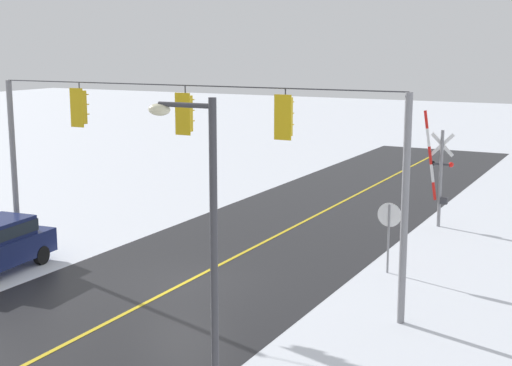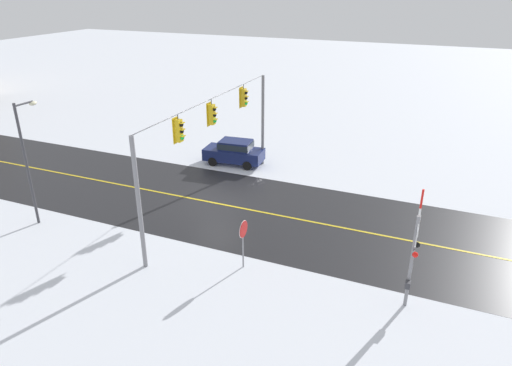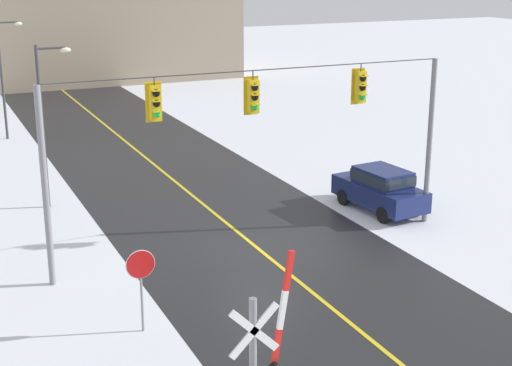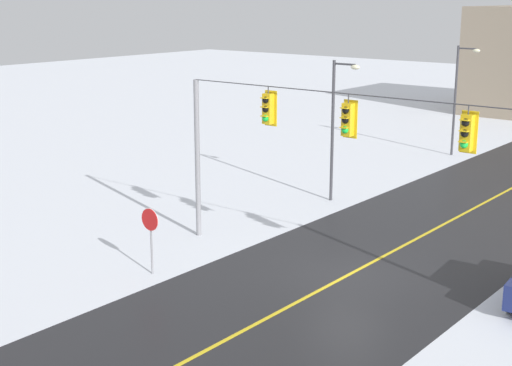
% 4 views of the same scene
% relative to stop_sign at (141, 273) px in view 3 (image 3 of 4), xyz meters
% --- Properties ---
extents(ground_plane, '(160.00, 160.00, 0.00)m').
position_rel_stop_sign_xyz_m(ground_plane, '(5.32, 4.13, -1.71)').
color(ground_plane, silver).
extents(road_asphalt, '(9.00, 80.00, 0.01)m').
position_rel_stop_sign_xyz_m(road_asphalt, '(5.32, 10.13, -1.71)').
color(road_asphalt, black).
rests_on(road_asphalt, ground).
extents(lane_centre_line, '(0.14, 72.00, 0.01)m').
position_rel_stop_sign_xyz_m(lane_centre_line, '(5.32, 10.13, -1.70)').
color(lane_centre_line, gold).
rests_on(lane_centre_line, ground).
extents(signal_span, '(14.20, 0.47, 6.22)m').
position_rel_stop_sign_xyz_m(signal_span, '(5.35, 4.12, 2.58)').
color(signal_span, gray).
rests_on(signal_span, ground).
extents(stop_sign, '(0.80, 0.09, 2.35)m').
position_rel_stop_sign_xyz_m(stop_sign, '(0.00, 0.00, 0.00)').
color(stop_sign, gray).
rests_on(stop_sign, ground).
extents(parked_car_navy, '(2.14, 4.32, 1.74)m').
position_rel_stop_sign_xyz_m(parked_car_navy, '(11.46, 5.90, -0.76)').
color(parked_car_navy, navy).
rests_on(parked_car_navy, ground).
extents(streetlamp_near, '(1.39, 0.28, 6.50)m').
position_rel_stop_sign_xyz_m(streetlamp_near, '(-0.27, 11.84, 2.20)').
color(streetlamp_near, '#38383D').
rests_on(streetlamp_near, ground).
extents(streetlamp_far, '(1.39, 0.28, 6.50)m').
position_rel_stop_sign_xyz_m(streetlamp_far, '(-0.27, 25.01, 2.20)').
color(streetlamp_far, '#38383D').
rests_on(streetlamp_far, ground).
extents(building_distant, '(27.40, 11.48, 8.54)m').
position_rel_stop_sign_xyz_m(building_distant, '(6.71, 45.62, 2.55)').
color(building_distant, gray).
rests_on(building_distant, ground).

